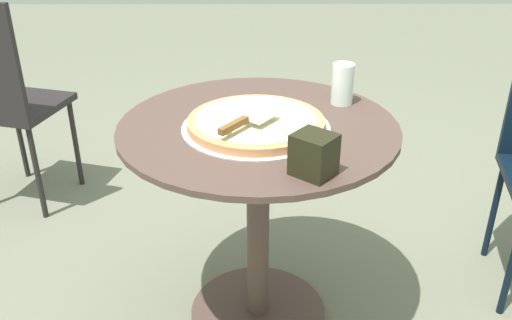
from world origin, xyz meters
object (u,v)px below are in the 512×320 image
patio_chair_near (3,93)px  drinking_cup (343,84)px  patio_table (258,187)px  pizza_server (245,121)px  napkin_dispenser (314,155)px  pizza_on_tray (256,123)px

patio_chair_near → drinking_cup: bearing=66.9°
patio_table → pizza_server: size_ratio=4.13×
patio_table → napkin_dispenser: bearing=23.5°
patio_table → pizza_server: bearing=-21.2°
pizza_on_tray → drinking_cup: (-0.19, 0.27, 0.05)m
pizza_server → drinking_cup: 0.39m
napkin_dispenser → patio_chair_near: size_ratio=0.11×
drinking_cup → pizza_on_tray: bearing=-55.0°
patio_table → pizza_on_tray: size_ratio=1.92×
drinking_cup → pizza_server: bearing=-49.3°
pizza_on_tray → patio_chair_near: size_ratio=0.45×
pizza_on_tray → napkin_dispenser: size_ratio=4.08×
pizza_on_tray → patio_chair_near: bearing=-125.5°
pizza_on_tray → drinking_cup: 0.33m
pizza_on_tray → pizza_server: size_ratio=2.15×
patio_table → drinking_cup: bearing=121.8°
pizza_on_tray → patio_chair_near: 1.31m
pizza_on_tray → napkin_dispenser: napkin_dispenser is taller
drinking_cup → napkin_dispenser: drinking_cup is taller
patio_table → pizza_on_tray: bearing=-13.7°
pizza_server → napkin_dispenser: (0.20, 0.17, -0.00)m
patio_table → drinking_cup: (-0.16, 0.26, 0.27)m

